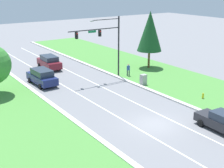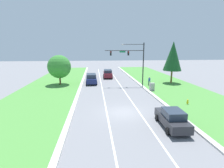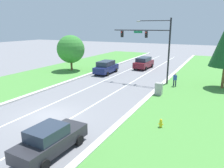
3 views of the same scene
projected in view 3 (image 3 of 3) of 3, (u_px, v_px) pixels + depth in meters
ground_plane at (50, 116)px, 17.53m from camera, size 160.00×160.00×0.00m
curb_strip_right at (113, 130)px, 15.05m from camera, size 0.50×90.00×0.15m
curb_strip_left at (2, 104)px, 19.96m from camera, size 0.50×90.00×0.15m
grass_verge_right at (193, 148)px, 12.78m from camera, size 10.00×90.00×0.08m
lane_stripe_inner_left at (33, 112)px, 18.31m from camera, size 0.14×81.00×0.01m
lane_stripe_inner_right at (68, 120)px, 16.74m from camera, size 0.14×81.00×0.01m
traffic_signal_mast at (153, 41)px, 26.63m from camera, size 7.34×0.41×7.96m
burgundy_suv at (144, 63)px, 37.14m from camera, size 2.32×5.07×1.93m
navy_suv at (106, 67)px, 33.19m from camera, size 2.33×5.16×1.94m
charcoal_sedan at (50, 140)px, 12.18m from camera, size 2.08×4.62×1.68m
utility_cabinet at (159, 89)px, 22.59m from camera, size 0.70×0.60×1.35m
pedestrian at (175, 79)px, 25.72m from camera, size 0.43×0.34×1.69m
fire_hydrant at (161, 124)px, 15.35m from camera, size 0.34×0.20×0.70m
oak_near_left_tree at (71, 49)px, 34.57m from camera, size 4.38×4.38×5.69m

